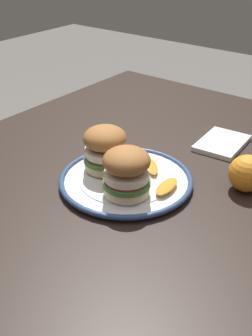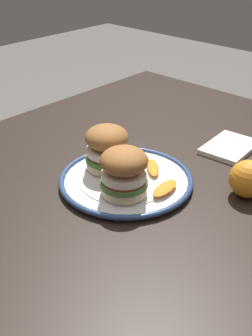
# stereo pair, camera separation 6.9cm
# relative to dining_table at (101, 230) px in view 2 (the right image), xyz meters

# --- Properties ---
(dining_table) EXTENTS (1.45, 0.98, 0.78)m
(dining_table) POSITION_rel_dining_table_xyz_m (0.00, 0.00, 0.00)
(dining_table) COLOR black
(dining_table) RESTS_ON ground
(dinner_plate) EXTENTS (0.29, 0.29, 0.02)m
(dinner_plate) POSITION_rel_dining_table_xyz_m (0.07, -0.01, 0.10)
(dinner_plate) COLOR white
(dinner_plate) RESTS_ON dining_table
(sandwich_half_left) EXTENTS (0.13, 0.13, 0.10)m
(sandwich_half_left) POSITION_rel_dining_table_xyz_m (0.02, -0.05, 0.16)
(sandwich_half_left) COLOR beige
(sandwich_half_left) RESTS_ON dinner_plate
(sandwich_half_right) EXTENTS (0.12, 0.12, 0.10)m
(sandwich_half_right) POSITION_rel_dining_table_xyz_m (0.07, 0.05, 0.16)
(sandwich_half_right) COLOR beige
(sandwich_half_right) RESTS_ON dinner_plate
(orange_peel_curled) EXTENTS (0.08, 0.08, 0.01)m
(orange_peel_curled) POSITION_rel_dining_table_xyz_m (0.14, 0.02, 0.12)
(orange_peel_curled) COLOR orange
(orange_peel_curled) RESTS_ON dinner_plate
(orange_peel_strip_long) EXTENTS (0.07, 0.07, 0.01)m
(orange_peel_strip_long) POSITION_rel_dining_table_xyz_m (0.14, -0.03, 0.12)
(orange_peel_strip_long) COLOR orange
(orange_peel_strip_long) RESTS_ON dinner_plate
(orange_peel_strip_short) EXTENTS (0.08, 0.04, 0.01)m
(orange_peel_strip_short) POSITION_rel_dining_table_xyz_m (0.09, -0.10, 0.12)
(orange_peel_strip_short) COLOR orange
(orange_peel_strip_short) RESTS_ON dinner_plate
(whole_orange) EXTENTS (0.08, 0.08, 0.08)m
(whole_orange) POSITION_rel_dining_table_xyz_m (0.21, -0.22, 0.13)
(whole_orange) COLOR orange
(whole_orange) RESTS_ON dining_table
(folded_napkin) EXTENTS (0.15, 0.12, 0.01)m
(folded_napkin) POSITION_rel_dining_table_xyz_m (0.37, -0.09, 0.10)
(folded_napkin) COLOR white
(folded_napkin) RESTS_ON dining_table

